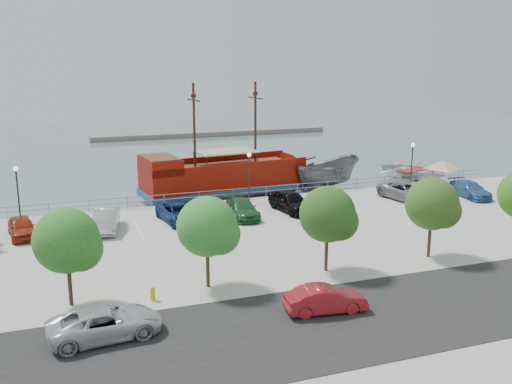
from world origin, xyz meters
name	(u,v)px	position (x,y,z in m)	size (l,w,h in m)	color
ground	(278,236)	(0.00, 0.00, -1.00)	(160.00, 160.00, 0.00)	slate
land_slab	(468,375)	(0.00, -21.00, -0.60)	(100.00, 58.00, 1.20)	#B1B1AE
street	(400,311)	(0.00, -16.00, 0.01)	(100.00, 8.00, 0.04)	black
sidewalk	(341,269)	(0.00, -10.00, 0.01)	(100.00, 4.00, 0.05)	beige
seawall_railing	(244,193)	(0.00, 7.80, 0.53)	(50.00, 0.06, 1.00)	gray
far_shore	(212,133)	(10.00, 55.00, -0.60)	(40.00, 3.00, 0.80)	slate
pirate_ship	(236,177)	(0.85, 12.75, 0.89)	(18.07, 6.99, 11.27)	maroon
patrol_boat	(328,176)	(10.01, 11.76, 0.52)	(2.95, 7.84, 3.03)	slate
speedboat	(414,173)	(21.19, 13.33, -0.21)	(5.43, 7.60, 1.57)	silver
dock_west	(71,219)	(-14.37, 9.20, -0.80)	(7.04, 2.01, 0.40)	gray
dock_mid	(331,196)	(9.16, 9.20, -0.79)	(7.26, 2.07, 0.41)	gray
dock_east	(398,190)	(16.50, 9.20, -0.80)	(7.04, 2.01, 0.40)	gray
canopy_tent	(443,160)	(18.51, 5.27, 2.72)	(4.80, 4.80, 3.13)	slate
street_van	(106,323)	(-13.68, -13.96, 0.69)	(2.29, 4.97, 1.38)	#B7B9BD
street_sedan	(325,299)	(-3.45, -14.85, 0.66)	(1.39, 3.99, 1.31)	#A71C22
fire_hydrant	(153,293)	(-11.10, -10.80, 0.43)	(0.27, 0.27, 0.78)	yellow
lamp_post_left	(17,184)	(-18.00, 6.50, 2.94)	(0.36, 0.36, 4.28)	black
lamp_post_mid	(249,168)	(0.00, 6.50, 2.94)	(0.36, 0.36, 4.28)	black
lamp_post_right	(412,157)	(16.00, 6.50, 2.94)	(0.36, 0.36, 4.28)	black
tree_b	(70,243)	(-14.85, -10.07, 3.30)	(3.30, 3.20, 5.00)	#473321
tree_c	(210,228)	(-7.85, -10.07, 3.30)	(3.30, 3.20, 5.00)	#473321
tree_d	(330,216)	(-0.85, -10.07, 3.30)	(3.30, 3.20, 5.00)	#473321
tree_e	(435,206)	(6.15, -10.07, 3.30)	(3.30, 3.20, 5.00)	#473321
parked_car_a	(22,227)	(-17.74, 2.79, 0.69)	(1.64, 4.07, 1.39)	#9E2C14
parked_car_b	(106,220)	(-12.17, 2.34, 0.77)	(1.62, 4.66, 1.54)	#ACADAD
parked_car_c	(179,213)	(-6.82, 2.74, 0.70)	(2.32, 5.02, 1.40)	navy
parked_car_d	(242,208)	(-1.99, 2.42, 0.69)	(1.94, 4.77, 1.38)	#225F2D
parked_car_e	(291,201)	(2.21, 2.72, 0.83)	(1.96, 4.87, 1.66)	black
parked_car_g	(407,191)	(13.06, 2.69, 0.78)	(2.59, 5.62, 1.56)	gray
parked_car_h	(470,189)	(18.91, 1.81, 0.68)	(1.91, 4.70, 1.36)	#2F659B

